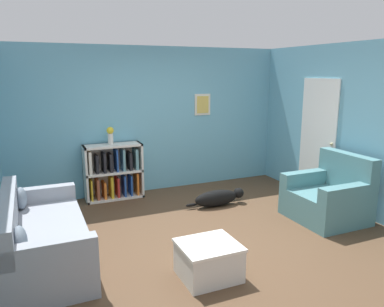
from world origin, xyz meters
TOP-DOWN VIEW (x-y plane):
  - ground_plane at (0.00, 0.00)m, footprint 14.00×14.00m
  - wall_back at (0.00, 2.25)m, footprint 5.60×0.13m
  - wall_right at (2.55, 0.02)m, footprint 0.16×5.00m
  - couch at (-2.02, 0.08)m, footprint 0.88×1.95m
  - bookshelf at (-0.77, 2.02)m, footprint 0.98×0.35m
  - recliner_chair at (1.96, -0.21)m, footprint 0.94×1.01m
  - coffee_table at (-0.40, -0.96)m, footprint 0.62×0.56m
  - dog at (0.70, 0.94)m, footprint 1.03×0.24m
  - vase at (-0.80, 2.00)m, footprint 0.12×0.12m

SIDE VIEW (x-z plane):
  - ground_plane at x=0.00m, z-range 0.00..0.00m
  - dog at x=0.70m, z-range 0.00..0.27m
  - coffee_table at x=-0.40m, z-range 0.01..0.40m
  - couch at x=-2.02m, z-range -0.11..0.71m
  - recliner_chair at x=1.96m, z-range -0.15..0.82m
  - bookshelf at x=-0.77m, z-range -0.01..0.94m
  - vase at x=-0.80m, z-range 0.97..1.27m
  - wall_right at x=2.55m, z-range -0.01..2.59m
  - wall_back at x=0.00m, z-range 0.00..2.60m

